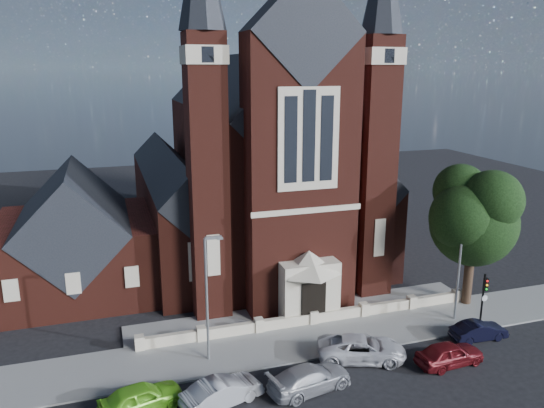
{
  "coord_description": "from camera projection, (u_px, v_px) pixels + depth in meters",
  "views": [
    {
      "loc": [
        -13.23,
        -25.32,
        17.73
      ],
      "look_at": [
        -1.3,
        12.0,
        7.59
      ],
      "focal_mm": 35.0,
      "sensor_mm": 36.0,
      "label": 1
    }
  ],
  "objects": [
    {
      "name": "pavement_strip",
      "position": [
        324.0,
        337.0,
        35.84
      ],
      "size": [
        60.0,
        5.0,
        0.12
      ],
      "primitive_type": "cube",
      "color": "gray",
      "rests_on": "ground"
    },
    {
      "name": "parish_hall",
      "position": [
        75.0,
        243.0,
        42.57
      ],
      "size": [
        12.0,
        12.2,
        10.24
      ],
      "color": "#4C1C14",
      "rests_on": "ground"
    },
    {
      "name": "street_lamp_right",
      "position": [
        461.0,
        260.0,
        37.2
      ],
      "size": [
        1.16,
        0.22,
        8.09
      ],
      "color": "gray",
      "rests_on": "ground"
    },
    {
      "name": "car_white_suv",
      "position": [
        362.0,
        348.0,
        32.96
      ],
      "size": [
        6.03,
        4.25,
        1.53
      ],
      "primitive_type": "imported",
      "rotation": [
        0.0,
        0.0,
        1.23
      ],
      "color": "silver",
      "rests_on": "ground"
    },
    {
      "name": "forecourt_wall",
      "position": [
        313.0,
        324.0,
        37.69
      ],
      "size": [
        24.0,
        0.4,
        0.9
      ],
      "primitive_type": "cube",
      "color": "beige",
      "rests_on": "ground"
    },
    {
      "name": "forecourt_paving",
      "position": [
        303.0,
        312.0,
        39.53
      ],
      "size": [
        26.0,
        3.0,
        0.14
      ],
      "primitive_type": "cube",
      "color": "gray",
      "rests_on": "ground"
    },
    {
      "name": "car_lime_van",
      "position": [
        141.0,
        398.0,
        28.06
      ],
      "size": [
        4.78,
        2.87,
        1.52
      ],
      "primitive_type": "imported",
      "rotation": [
        0.0,
        0.0,
        1.83
      ],
      "color": "#6FCB28",
      "rests_on": "ground"
    },
    {
      "name": "ground",
      "position": [
        276.0,
        280.0,
        45.52
      ],
      "size": [
        120.0,
        120.0,
        0.0
      ],
      "primitive_type": "plane",
      "color": "black",
      "rests_on": "ground"
    },
    {
      "name": "street_tree",
      "position": [
        478.0,
        218.0,
        38.92
      ],
      "size": [
        6.4,
        6.6,
        10.7
      ],
      "color": "black",
      "rests_on": "ground"
    },
    {
      "name": "street_lamp_left",
      "position": [
        208.0,
        292.0,
        31.9
      ],
      "size": [
        1.16,
        0.22,
        8.09
      ],
      "color": "gray",
      "rests_on": "ground"
    },
    {
      "name": "traffic_signal",
      "position": [
        484.0,
        294.0,
        36.52
      ],
      "size": [
        0.28,
        0.42,
        4.0
      ],
      "color": "black",
      "rests_on": "ground"
    },
    {
      "name": "car_navy",
      "position": [
        479.0,
        331.0,
        35.42
      ],
      "size": [
        3.9,
        1.46,
        1.27
      ],
      "primitive_type": "imported",
      "rotation": [
        0.0,
        0.0,
        1.54
      ],
      "color": "black",
      "rests_on": "ground"
    },
    {
      "name": "car_silver_b",
      "position": [
        310.0,
        378.0,
        29.84
      ],
      "size": [
        5.34,
        3.04,
        1.46
      ],
      "primitive_type": "imported",
      "rotation": [
        0.0,
        0.0,
        1.78
      ],
      "color": "#919298",
      "rests_on": "ground"
    },
    {
      "name": "car_silver_a",
      "position": [
        222.0,
        392.0,
        28.57
      ],
      "size": [
        4.8,
        2.88,
        1.49
      ],
      "primitive_type": "imported",
      "rotation": [
        0.0,
        0.0,
        1.88
      ],
      "color": "#A2A4A9",
      "rests_on": "ground"
    },
    {
      "name": "car_dark_red",
      "position": [
        449.0,
        354.0,
        32.39
      ],
      "size": [
        4.46,
        2.05,
        1.48
      ],
      "primitive_type": "imported",
      "rotation": [
        0.0,
        0.0,
        1.64
      ],
      "color": "maroon",
      "rests_on": "ground"
    },
    {
      "name": "church",
      "position": [
        250.0,
        170.0,
        50.8
      ],
      "size": [
        20.01,
        34.9,
        29.2
      ],
      "color": "#4C1C14",
      "rests_on": "ground"
    }
  ]
}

